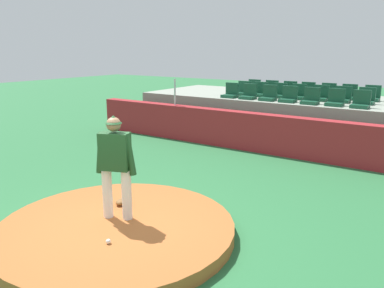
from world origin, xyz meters
name	(u,v)px	position (x,y,z in m)	size (l,w,h in m)	color
ground_plane	(117,235)	(0.00, 0.00, 0.00)	(60.00, 60.00, 0.00)	#2B6D3C
pitchers_mound	(117,229)	(0.00, 0.00, 0.11)	(3.90, 3.90, 0.21)	#AB5E2D
pitcher	(115,160)	(-0.14, 0.18, 1.24)	(0.70, 0.42, 1.77)	silver
baseball	(108,241)	(0.40, -0.55, 0.25)	(0.07, 0.07, 0.07)	white
fielding_glove	(122,202)	(-0.48, 0.65, 0.27)	(0.30, 0.20, 0.11)	brown
brick_barrier	(271,134)	(0.00, 6.33, 0.58)	(13.29, 0.40, 1.15)	maroon
fence_post_left	(175,92)	(-3.52, 6.33, 1.60)	(0.06, 0.06, 0.89)	silver
bleacher_platform	(302,117)	(0.00, 9.06, 0.69)	(11.36, 3.88, 1.38)	gray
stadium_chair_0	(231,93)	(-2.11, 7.67, 1.53)	(0.48, 0.44, 0.50)	#174B33
stadium_chair_1	(249,94)	(-1.42, 7.66, 1.53)	(0.48, 0.44, 0.50)	#174B33
stadium_chair_2	(269,96)	(-0.70, 7.67, 1.53)	(0.48, 0.44, 0.50)	#174B33
stadium_chair_3	(289,97)	(-0.02, 7.67, 1.53)	(0.48, 0.44, 0.50)	#174B33
stadium_chair_4	(311,99)	(0.70, 7.63, 1.53)	(0.48, 0.44, 0.50)	#174B33
stadium_chair_5	(335,100)	(1.42, 7.67, 1.53)	(0.48, 0.44, 0.50)	#174B33
stadium_chair_6	(361,102)	(2.13, 7.64, 1.53)	(0.48, 0.44, 0.50)	#174B33
stadium_chair_7	(243,91)	(-2.07, 8.55, 1.53)	(0.48, 0.44, 0.50)	#174B33
stadium_chair_8	(260,92)	(-1.43, 8.55, 1.53)	(0.48, 0.44, 0.50)	#174B33
stadium_chair_9	(279,93)	(-0.70, 8.57, 1.53)	(0.48, 0.44, 0.50)	#174B33
stadium_chair_10	(298,94)	(-0.02, 8.55, 1.53)	(0.48, 0.44, 0.50)	#174B33
stadium_chair_11	(320,96)	(0.71, 8.57, 1.53)	(0.48, 0.44, 0.50)	#174B33
stadium_chair_12	(343,97)	(1.40, 8.57, 1.53)	(0.48, 0.44, 0.50)	#174B33
stadium_chair_13	(366,99)	(2.09, 8.56, 1.53)	(0.48, 0.44, 0.50)	#174B33
stadium_chair_14	(253,89)	(-2.11, 9.46, 1.53)	(0.48, 0.44, 0.50)	#174B33
stadium_chair_15	(271,90)	(-1.39, 9.44, 1.53)	(0.48, 0.44, 0.50)	#174B33
stadium_chair_16	(289,91)	(-0.68, 9.45, 1.53)	(0.48, 0.44, 0.50)	#174B33
stadium_chair_17	(307,92)	(-0.02, 9.45, 1.53)	(0.48, 0.44, 0.50)	#174B33
stadium_chair_18	(328,93)	(0.70, 9.44, 1.53)	(0.48, 0.44, 0.50)	#174B33
stadium_chair_19	(349,95)	(1.39, 9.43, 1.53)	(0.48, 0.44, 0.50)	#174B33
stadium_chair_20	(372,96)	(2.10, 9.46, 1.53)	(0.48, 0.44, 0.50)	#174B33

